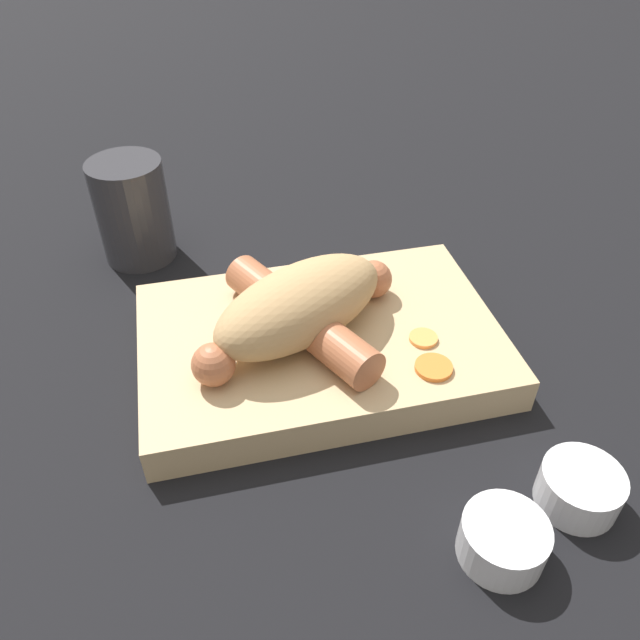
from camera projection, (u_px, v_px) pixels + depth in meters
ground_plane at (320, 357)px, 0.50m from camera, size 3.00×3.00×0.00m
food_tray at (320, 344)px, 0.49m from camera, size 0.27×0.18×0.03m
bread_roll at (300, 304)px, 0.46m from camera, size 0.16×0.13×0.05m
sausage at (300, 318)px, 0.46m from camera, size 0.17×0.15×0.03m
pickled_veggies at (430, 357)px, 0.45m from camera, size 0.04×0.07×0.00m
condiment_cup_near at (502, 541)px, 0.36m from camera, size 0.05×0.05×0.03m
condiment_cup_far at (579, 490)px, 0.39m from camera, size 0.05×0.05×0.03m
drink_glass at (133, 211)px, 0.58m from camera, size 0.07×0.07×0.10m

